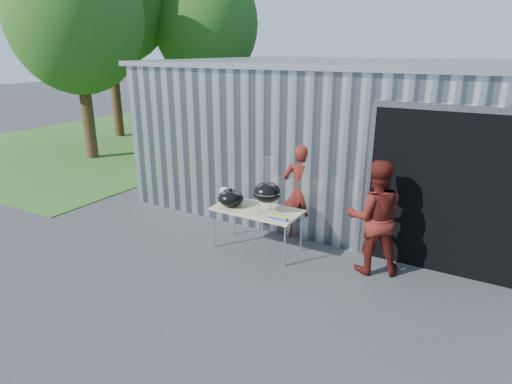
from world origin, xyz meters
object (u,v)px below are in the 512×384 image
Objects in this scene: kettle_grill at (267,188)px; person_cook at (300,191)px; person_bystander at (375,217)px; folding_table at (257,211)px.

person_cook is (0.20, 0.90, -0.28)m from kettle_grill.
kettle_grill is at bearing -14.88° from person_bystander.
kettle_grill is 0.53× the size of person_cook.
person_cook is at bearing 64.80° from folding_table.
person_bystander is at bearing 9.63° from kettle_grill.
person_cook is at bearing 77.61° from kettle_grill.
person_bystander reaches higher than folding_table.
person_bystander is (1.71, 0.29, -0.27)m from kettle_grill.
person_bystander is (1.52, -0.61, 0.02)m from person_cook.
person_bystander is at bearing 7.47° from folding_table.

